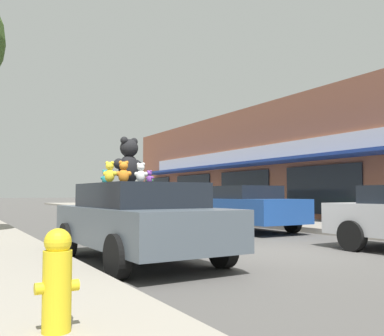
# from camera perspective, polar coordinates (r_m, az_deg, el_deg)

# --- Properties ---
(ground_plane) EXTENTS (260.00, 260.00, 0.00)m
(ground_plane) POSITION_cam_1_polar(r_m,az_deg,el_deg) (9.30, 9.75, -10.99)
(ground_plane) COLOR #514F4C
(storefront_row) EXTENTS (16.63, 31.80, 5.68)m
(storefront_row) POSITION_cam_1_polar(r_m,az_deg,el_deg) (25.87, 24.12, 0.41)
(storefront_row) COLOR brown
(storefront_row) RESTS_ON ground_plane
(plush_art_car) EXTENTS (2.16, 4.22, 1.42)m
(plush_art_car) POSITION_cam_1_polar(r_m,az_deg,el_deg) (7.83, -7.05, -6.81)
(plush_art_car) COLOR #4C5660
(plush_art_car) RESTS_ON ground_plane
(teddy_bear_giant) EXTENTS (0.67, 0.48, 0.88)m
(teddy_bear_giant) POSITION_cam_1_polar(r_m,az_deg,el_deg) (8.17, -8.43, 0.89)
(teddy_bear_giant) COLOR black
(teddy_bear_giant) RESTS_ON plush_art_car
(teddy_bear_white) EXTENTS (0.21, 0.22, 0.32)m
(teddy_bear_white) POSITION_cam_1_polar(r_m,az_deg,el_deg) (7.04, -6.84, -0.64)
(teddy_bear_white) COLOR white
(teddy_bear_white) RESTS_ON plush_art_car
(teddy_bear_yellow) EXTENTS (0.23, 0.25, 0.35)m
(teddy_bear_yellow) POSITION_cam_1_polar(r_m,az_deg,el_deg) (7.23, -10.91, -0.55)
(teddy_bear_yellow) COLOR yellow
(teddy_bear_yellow) RESTS_ON plush_art_car
(teddy_bear_orange) EXTENTS (0.29, 0.19, 0.39)m
(teddy_bear_orange) POSITION_cam_1_polar(r_m,az_deg,el_deg) (7.52, -9.11, -0.56)
(teddy_bear_orange) COLOR orange
(teddy_bear_orange) RESTS_ON plush_art_car
(teddy_bear_teal) EXTENTS (0.20, 0.20, 0.30)m
(teddy_bear_teal) POSITION_cam_1_polar(r_m,az_deg,el_deg) (8.64, -11.46, -1.20)
(teddy_bear_teal) COLOR teal
(teddy_bear_teal) RESTS_ON plush_art_car
(teddy_bear_purple) EXTENTS (0.13, 0.18, 0.24)m
(teddy_bear_purple) POSITION_cam_1_polar(r_m,az_deg,el_deg) (7.74, -5.69, -1.20)
(teddy_bear_purple) COLOR purple
(teddy_bear_purple) RESTS_ON plush_art_car
(teddy_bear_green) EXTENTS (0.15, 0.16, 0.22)m
(teddy_bear_green) POSITION_cam_1_polar(r_m,az_deg,el_deg) (8.99, -5.69, -1.55)
(teddy_bear_green) COLOR green
(teddy_bear_green) RESTS_ON plush_art_car
(parked_car_far_center) EXTENTS (2.07, 4.80, 1.49)m
(parked_car_far_center) POSITION_cam_1_polar(r_m,az_deg,el_deg) (14.39, 6.42, -5.15)
(parked_car_far_center) COLOR #1E4793
(parked_car_far_center) RESTS_ON ground_plane
(parked_car_far_right) EXTENTS (2.20, 4.51, 1.46)m
(parked_car_far_right) POSITION_cam_1_polar(r_m,az_deg,el_deg) (19.28, -3.64, -4.72)
(parked_car_far_right) COLOR #336B3D
(parked_car_far_right) RESTS_ON ground_plane
(fire_hydrant) EXTENTS (0.33, 0.22, 0.79)m
(fire_hydrant) POSITION_cam_1_polar(r_m,az_deg,el_deg) (3.56, -17.53, -14.02)
(fire_hydrant) COLOR yellow
(fire_hydrant) RESTS_ON sidewalk_near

